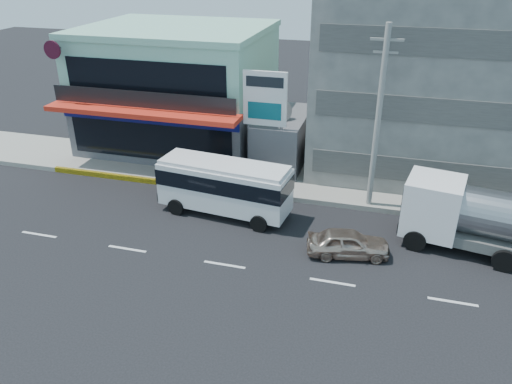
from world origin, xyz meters
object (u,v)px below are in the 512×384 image
at_px(sedan, 348,243).
at_px(tanker_truck, 490,220).
at_px(motorcycle_rider, 196,183).
at_px(utility_pole_near, 378,120).
at_px(minibus, 224,184).
at_px(concrete_building, 455,59).
at_px(billboard, 265,105).
at_px(shop_building, 179,91).
at_px(satellite_dish, 280,119).

relative_size(sedan, tanker_truck, 0.44).
xyz_separation_m(sedan, motorcycle_rider, (-9.39, 4.27, 0.01)).
height_order(utility_pole_near, tanker_truck, utility_pole_near).
bearing_deg(minibus, sedan, -18.82).
xyz_separation_m(minibus, sedan, (6.94, -2.37, -1.12)).
xyz_separation_m(sedan, tanker_truck, (6.25, 1.96, 1.14)).
distance_m(concrete_building, sedan, 14.88).
relative_size(concrete_building, billboard, 2.32).
relative_size(billboard, tanker_truck, 0.78).
bearing_deg(utility_pole_near, shop_building, 154.94).
bearing_deg(sedan, concrete_building, -31.34).
bearing_deg(sedan, utility_pole_near, -18.22).
bearing_deg(satellite_dish, billboard, -105.52).
relative_size(concrete_building, tanker_truck, 1.82).
bearing_deg(sedan, satellite_dish, 20.61).
distance_m(billboard, minibus, 5.58).
relative_size(billboard, motorcycle_rider, 3.37).
relative_size(satellite_dish, sedan, 0.39).
bearing_deg(concrete_building, tanker_truck, -81.28).
distance_m(sedan, motorcycle_rider, 10.31).
bearing_deg(shop_building, motorcycle_rider, -61.37).
bearing_deg(minibus, tanker_truck, -1.77).
height_order(billboard, minibus, billboard).
xyz_separation_m(concrete_building, billboard, (-10.50, -5.80, -2.07)).
bearing_deg(utility_pole_near, motorcycle_rider, -175.53).
distance_m(shop_building, concrete_building, 18.28).
bearing_deg(shop_building, concrete_building, 3.35).
distance_m(concrete_building, satellite_dish, 11.30).
xyz_separation_m(shop_building, concrete_building, (18.00, 1.05, 3.00)).
bearing_deg(satellite_dish, concrete_building, 21.80).
xyz_separation_m(shop_building, sedan, (13.39, -11.59, -3.34)).
height_order(concrete_building, minibus, concrete_building).
height_order(satellite_dish, billboard, billboard).
xyz_separation_m(utility_pole_near, minibus, (-7.55, -2.68, -3.37)).
height_order(utility_pole_near, motorcycle_rider, utility_pole_near).
xyz_separation_m(concrete_building, sedan, (-4.61, -12.65, -6.34)).
height_order(shop_building, motorcycle_rider, shop_building).
bearing_deg(billboard, tanker_truck, -21.95).
height_order(shop_building, sedan, shop_building).
height_order(concrete_building, utility_pole_near, concrete_building).
height_order(billboard, tanker_truck, billboard).
bearing_deg(sedan, shop_building, 37.80).
distance_m(billboard, motorcycle_rider, 6.08).
bearing_deg(concrete_building, satellite_dish, -158.20).
height_order(concrete_building, motorcycle_rider, concrete_building).
bearing_deg(motorcycle_rider, satellite_dish, 47.61).
distance_m(satellite_dish, motorcycle_rider, 6.60).
bearing_deg(concrete_building, billboard, -151.08).
relative_size(satellite_dish, tanker_truck, 0.17).
distance_m(shop_building, billboard, 8.92).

